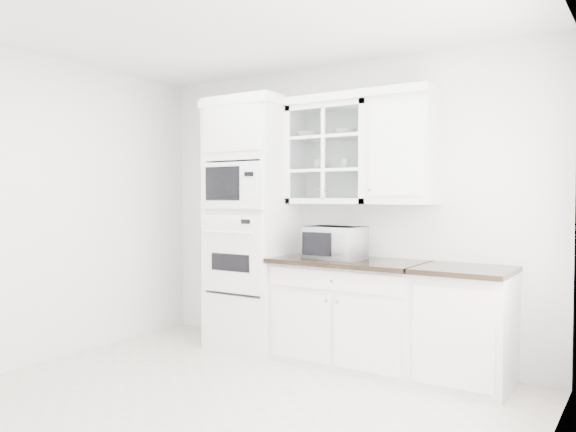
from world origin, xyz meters
The scene contains 13 objects.
ground centered at (0.00, 0.00, 0.01)m, with size 4.00×3.50×0.01m, color beige.
room_shell centered at (0.00, 0.43, 1.78)m, with size 4.00×3.50×2.70m.
oven_column centered at (-0.75, 1.42, 1.20)m, with size 0.76×0.68×2.40m.
base_cabinet_run centered at (0.28, 1.45, 0.46)m, with size 1.32×0.67×0.92m.
extra_base_cabinet centered at (1.28, 1.45, 0.46)m, with size 0.72×0.67×0.92m.
upper_cabinet_glass centered at (0.03, 1.58, 1.85)m, with size 0.80×0.33×0.90m.
upper_cabinet_solid centered at (0.71, 1.58, 1.85)m, with size 0.55×0.33×0.90m, color white.
crown_molding centered at (-0.07, 1.56, 2.33)m, with size 2.14×0.38×0.07m, color white.
countertop_microwave centered at (0.17, 1.40, 1.06)m, with size 0.49×0.41×0.28m, color white.
bowl_a centered at (-0.19, 1.58, 2.04)m, with size 0.23×0.23×0.06m, color white.
bowl_b centered at (0.15, 1.60, 2.04)m, with size 0.20×0.20×0.06m, color white.
cup_a centered at (-0.11, 1.59, 1.76)m, with size 0.12×0.12×0.10m, color white.
cup_b centered at (0.16, 1.58, 1.75)m, with size 0.09×0.09×0.09m, color white.
Camera 1 is at (2.51, -2.91, 1.47)m, focal length 35.00 mm.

